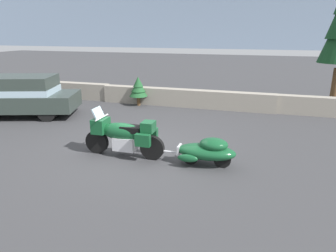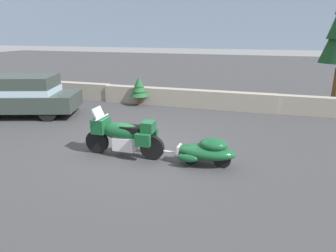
# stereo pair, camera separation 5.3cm
# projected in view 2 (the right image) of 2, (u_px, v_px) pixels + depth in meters

# --- Properties ---
(ground_plane) EXTENTS (80.00, 80.00, 0.00)m
(ground_plane) POSITION_uv_depth(u_px,v_px,m) (136.00, 150.00, 8.98)
(ground_plane) COLOR #38383A
(stone_guard_wall) EXTENTS (24.00, 0.58, 0.82)m
(stone_guard_wall) POSITION_uv_depth(u_px,v_px,m) (179.00, 97.00, 14.24)
(stone_guard_wall) COLOR gray
(stone_guard_wall) RESTS_ON ground
(distant_ridgeline) EXTENTS (240.00, 80.00, 16.00)m
(distant_ridgeline) POSITION_uv_depth(u_px,v_px,m) (260.00, 16.00, 93.86)
(distant_ridgeline) COLOR #7F93AD
(distant_ridgeline) RESTS_ON ground
(touring_motorcycle) EXTENTS (2.31, 0.77, 1.33)m
(touring_motorcycle) POSITION_uv_depth(u_px,v_px,m) (123.00, 135.00, 8.40)
(touring_motorcycle) COLOR black
(touring_motorcycle) RESTS_ON ground
(car_shaped_trailer) EXTENTS (2.21, 0.79, 0.76)m
(car_shaped_trailer) POSITION_uv_depth(u_px,v_px,m) (207.00, 151.00, 7.83)
(car_shaped_trailer) COLOR black
(car_shaped_trailer) RESTS_ON ground
(suv_at_left_edge) EXTENTS (5.17, 3.38, 1.63)m
(suv_at_left_edge) POSITION_uv_depth(u_px,v_px,m) (19.00, 95.00, 12.43)
(suv_at_left_edge) COLOR black
(suv_at_left_edge) RESTS_ON ground
(pine_sapling_near) EXTENTS (0.84, 0.84, 1.35)m
(pine_sapling_near) POSITION_uv_depth(u_px,v_px,m) (139.00, 88.00, 14.19)
(pine_sapling_near) COLOR brown
(pine_sapling_near) RESTS_ON ground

